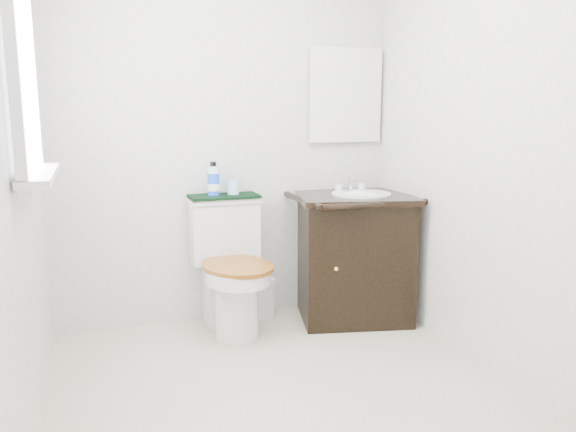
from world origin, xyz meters
TOP-DOWN VIEW (x-y plane):
  - floor at (0.00, 0.00)m, footprint 2.40×2.40m
  - wall_back at (0.00, 1.20)m, footprint 2.40×0.00m
  - wall_front at (0.00, -1.20)m, footprint 2.40×0.00m
  - wall_left at (-1.10, 0.00)m, footprint 0.00×2.40m
  - wall_right at (1.10, 0.00)m, footprint 0.00×2.40m
  - window at (-1.07, 0.25)m, footprint 0.02×0.70m
  - mirror at (0.82, 1.18)m, footprint 0.50×0.02m
  - toilet at (-0.05, 0.97)m, footprint 0.47×0.67m
  - vanity at (0.77, 0.90)m, footprint 0.84×0.77m
  - trash_bin at (0.15, 1.05)m, footprint 0.23×0.20m
  - towel at (-0.05, 1.09)m, footprint 0.43×0.22m
  - mouthwash_bottle at (-0.11, 1.10)m, footprint 0.07×0.07m
  - cup at (0.02, 1.11)m, footprint 0.07×0.07m
  - soap_bar at (0.76, 0.99)m, footprint 0.07×0.05m

SIDE VIEW (x-z plane):
  - floor at x=0.00m, z-range 0.00..0.00m
  - trash_bin at x=0.15m, z-range 0.00..0.28m
  - toilet at x=-0.05m, z-range -0.05..0.76m
  - vanity at x=0.77m, z-range -0.03..0.89m
  - towel at x=-0.05m, z-range 0.81..0.83m
  - soap_bar at x=0.76m, z-range 0.82..0.84m
  - cup at x=0.02m, z-range 0.83..0.92m
  - mouthwash_bottle at x=-0.11m, z-range 0.82..1.03m
  - wall_back at x=0.00m, z-range 0.00..2.40m
  - wall_front at x=0.00m, z-range 0.00..2.40m
  - wall_left at x=-1.10m, z-range 0.00..2.40m
  - wall_right at x=1.10m, z-range 0.00..2.40m
  - mirror at x=0.82m, z-range 1.15..1.75m
  - window at x=-1.07m, z-range 1.10..2.00m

